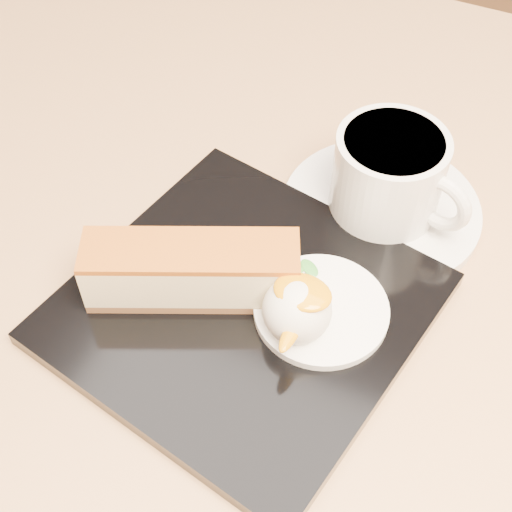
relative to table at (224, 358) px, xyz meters
The scene contains 9 objects.
table is the anchor object (origin of this frame).
dessert_plate 0.17m from the table, 45.87° to the right, with size 0.22×0.22×0.01m, color black.
cheesecake 0.20m from the table, 81.25° to the right, with size 0.14×0.09×0.05m.
cream_smear 0.20m from the table, 17.31° to the right, with size 0.09×0.09×0.01m, color white.
ice_cream_scoop 0.21m from the table, 30.62° to the right, with size 0.04×0.04×0.04m, color white.
mango_sauce 0.23m from the table, 28.99° to the right, with size 0.04×0.03×0.01m, color orange.
mint_sprig 0.19m from the table, ahead, with size 0.04×0.03×0.00m.
saucer 0.21m from the table, 40.18° to the left, with size 0.15×0.15×0.01m, color white.
coffee_cup 0.24m from the table, 39.43° to the left, with size 0.11×0.08×0.07m.
Camera 1 is at (0.17, -0.29, 1.12)m, focal length 50.00 mm.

